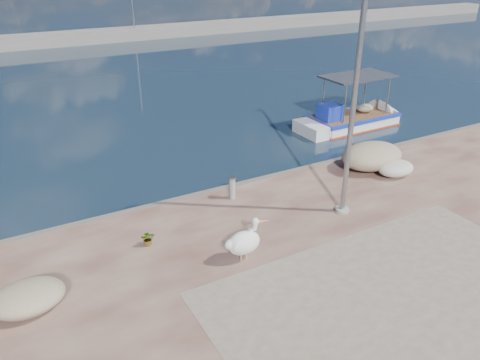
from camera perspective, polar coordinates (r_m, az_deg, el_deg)
name	(u,v)px	position (r m, az deg, el deg)	size (l,w,h in m)	color
ground	(309,278)	(12.90, 8.42, -11.70)	(1400.00, 1400.00, 0.00)	#162635
quay_patch	(429,319)	(11.59, 22.00, -15.47)	(9.00, 7.00, 0.01)	gray
breakwater	(52,40)	(48.91, -21.98, 15.59)	(120.00, 2.20, 7.50)	gray
boat_right	(352,122)	(24.22, 13.47, 6.90)	(6.25, 2.16, 3.00)	white
pelican	(244,242)	(12.24, 0.54, -7.54)	(1.25, 0.65, 1.20)	tan
lamp_post	(352,110)	(13.84, 13.53, 8.30)	(0.44, 0.96, 7.00)	gray
bollard_near	(232,187)	(15.32, -0.93, -0.82)	(0.26, 0.26, 0.79)	gray
potted_plant	(148,238)	(13.27, -11.15, -7.00)	(0.39, 0.34, 0.43)	#33722D
net_pile_c	(372,156)	(18.21, 15.76, 2.84)	(2.48, 1.77, 0.98)	#C3B191
net_pile_b	(28,298)	(11.87, -24.43, -12.93)	(1.64, 1.27, 0.64)	#C3B191
net_pile_d	(396,168)	(17.95, 18.43, 1.37)	(1.43, 1.07, 0.54)	silver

